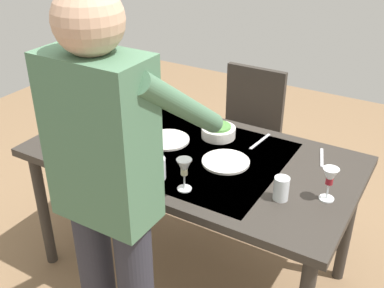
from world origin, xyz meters
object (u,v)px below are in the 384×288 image
at_px(dining_table, 192,166).
at_px(person_server, 110,192).
at_px(chair_near, 247,128).
at_px(dinner_plate_near, 167,140).
at_px(water_cup_far_left, 137,104).
at_px(wine_glass_right, 184,169).
at_px(water_cup_near_right, 157,168).
at_px(wine_bottle, 112,94).
at_px(side_bowl_salad, 218,131).
at_px(water_cup_near_left, 281,188).
at_px(serving_bowl_pasta, 113,123).
at_px(side_bowl_bread, 62,137).
at_px(wine_glass_left, 330,178).
at_px(dinner_plate_far, 225,162).

distance_m(dining_table, person_server, 0.75).
height_order(chair_near, dinner_plate_near, chair_near).
bearing_deg(water_cup_far_left, person_server, 122.29).
xyz_separation_m(wine_glass_right, water_cup_far_left, (0.66, -0.55, -0.06)).
distance_m(dining_table, water_cup_near_right, 0.31).
xyz_separation_m(wine_bottle, dinner_plate_near, (-0.48, 0.15, -0.10)).
bearing_deg(wine_glass_right, dining_table, -65.20).
height_order(chair_near, wine_bottle, wine_bottle).
bearing_deg(side_bowl_salad, water_cup_near_left, 143.21).
bearing_deg(serving_bowl_pasta, dinner_plate_near, -173.92).
bearing_deg(water_cup_near_right, side_bowl_bread, -2.36).
relative_size(person_server, wine_bottle, 5.71).
height_order(water_cup_far_left, side_bowl_salad, water_cup_far_left).
xyz_separation_m(water_cup_near_right, dinner_plate_near, (0.16, -0.32, -0.05)).
xyz_separation_m(person_server, wine_glass_left, (-0.62, -0.65, -0.10)).
height_order(side_bowl_bread, dinner_plate_far, side_bowl_bread).
bearing_deg(person_server, water_cup_near_right, -78.09).
distance_m(wine_bottle, wine_glass_right, 0.93).
distance_m(water_cup_near_left, water_cup_near_right, 0.55).
relative_size(side_bowl_salad, dinner_plate_far, 0.78).
xyz_separation_m(wine_bottle, water_cup_near_left, (-1.18, 0.34, -0.06)).
height_order(chair_near, water_cup_far_left, chair_near).
bearing_deg(wine_glass_left, chair_near, -48.98).
relative_size(person_server, dinner_plate_far, 7.34).
height_order(water_cup_far_left, side_bowl_bread, water_cup_far_left).
height_order(dining_table, water_cup_near_right, water_cup_near_right).
bearing_deg(person_server, wine_glass_right, -98.99).
distance_m(wine_glass_left, water_cup_near_right, 0.74).
xyz_separation_m(wine_glass_right, water_cup_near_left, (-0.39, -0.15, -0.05)).
xyz_separation_m(wine_bottle, side_bowl_bread, (-0.03, 0.44, -0.08)).
distance_m(wine_glass_left, water_cup_near_left, 0.20).
xyz_separation_m(chair_near, water_cup_near_right, (-0.05, 1.09, 0.28)).
relative_size(dining_table, dinner_plate_far, 7.03).
height_order(wine_glass_right, dinner_plate_near, wine_glass_right).
bearing_deg(chair_near, dining_table, 94.29).
xyz_separation_m(dining_table, wine_glass_right, (-0.14, 0.29, 0.18)).
bearing_deg(person_server, side_bowl_salad, -87.50).
bearing_deg(dinner_plate_near, chair_near, -98.36).
distance_m(side_bowl_salad, dinner_plate_near, 0.27).
bearing_deg(dining_table, side_bowl_salad, -98.38).
distance_m(wine_glass_left, side_bowl_salad, 0.71).
relative_size(dinner_plate_near, dinner_plate_far, 1.00).
relative_size(wine_glass_right, water_cup_far_left, 1.55).
height_order(wine_glass_left, dinner_plate_far, wine_glass_left).
distance_m(dining_table, dinner_plate_near, 0.20).
height_order(wine_bottle, dinner_plate_near, wine_bottle).
bearing_deg(dinner_plate_far, wine_bottle, -12.85).
xyz_separation_m(wine_glass_left, wine_glass_right, (0.56, 0.24, 0.00)).
relative_size(chair_near, water_cup_far_left, 9.36).
relative_size(wine_glass_right, side_bowl_salad, 0.84).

